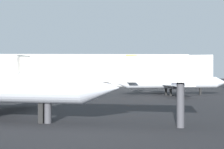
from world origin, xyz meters
TOP-DOWN VIEW (x-y plane):
  - airplane_far_left at (16.45, 57.71)m, footprint 26.10×21.98m
  - jet_bridge at (0.04, 17.98)m, footprint 20.29×6.66m
  - terminal_building at (-9.34, 117.46)m, footprint 87.40×18.11m

SIDE VIEW (x-z plane):
  - airplane_far_left at x=16.45m, z-range -1.62..7.34m
  - jet_bridge at x=0.04m, z-range 1.80..8.47m
  - terminal_building at x=-9.34m, z-range 0.00..12.34m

